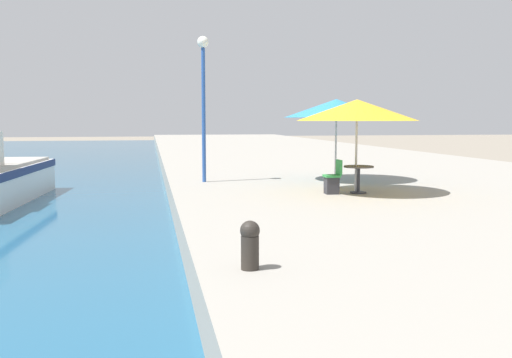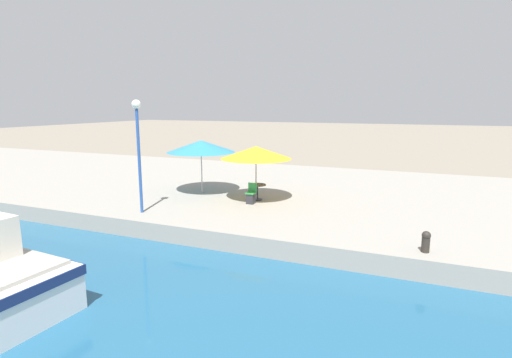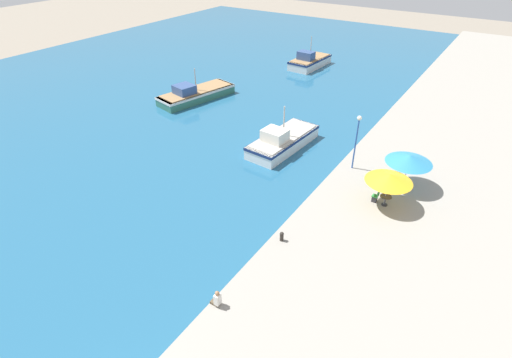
{
  "view_description": "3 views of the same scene",
  "coord_description": "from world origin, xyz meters",
  "px_view_note": "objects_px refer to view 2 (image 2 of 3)",
  "views": [
    {
      "loc": [
        -0.56,
        6.41,
        2.7
      ],
      "look_at": [
        1.5,
        17.48,
        1.52
      ],
      "focal_mm": 40.0,
      "sensor_mm": 36.0,
      "label": 1
    },
    {
      "loc": [
        -11.76,
        14.03,
        5.09
      ],
      "look_at": [
        4.88,
        20.93,
        1.72
      ],
      "focal_mm": 28.0,
      "sensor_mm": 36.0,
      "label": 2
    },
    {
      "loc": [
        9.69,
        -3.09,
        17.5
      ],
      "look_at": [
        -4.0,
        18.0,
        1.32
      ],
      "focal_mm": 28.0,
      "sensor_mm": 36.0,
      "label": 3
    }
  ],
  "objects_px": {
    "cafe_umbrella_pink": "(256,152)",
    "cafe_table": "(257,189)",
    "mooring_bollard": "(426,241)",
    "cafe_umbrella_white": "(201,146)",
    "cafe_chair_left": "(251,196)",
    "lamppost": "(138,137)"
  },
  "relations": [
    {
      "from": "cafe_umbrella_pink",
      "to": "cafe_umbrella_white",
      "type": "xyz_separation_m",
      "value": [
        0.48,
        3.14,
        0.11
      ]
    },
    {
      "from": "cafe_umbrella_pink",
      "to": "cafe_chair_left",
      "type": "xyz_separation_m",
      "value": [
        -0.66,
        -0.03,
        -1.9
      ]
    },
    {
      "from": "cafe_chair_left",
      "to": "mooring_bollard",
      "type": "xyz_separation_m",
      "value": [
        -3.5,
        -7.21,
        0.02
      ]
    },
    {
      "from": "cafe_umbrella_white",
      "to": "lamppost",
      "type": "distance_m",
      "value": 4.32
    },
    {
      "from": "cafe_umbrella_white",
      "to": "cafe_chair_left",
      "type": "relative_size",
      "value": 3.71
    },
    {
      "from": "cafe_chair_left",
      "to": "mooring_bollard",
      "type": "distance_m",
      "value": 8.02
    },
    {
      "from": "cafe_umbrella_white",
      "to": "mooring_bollard",
      "type": "relative_size",
      "value": 5.16
    },
    {
      "from": "cafe_umbrella_white",
      "to": "mooring_bollard",
      "type": "xyz_separation_m",
      "value": [
        -4.64,
        -10.38,
        -1.99
      ]
    },
    {
      "from": "mooring_bollard",
      "to": "lamppost",
      "type": "distance_m",
      "value": 11.12
    },
    {
      "from": "cafe_umbrella_pink",
      "to": "cafe_umbrella_white",
      "type": "height_order",
      "value": "cafe_umbrella_white"
    },
    {
      "from": "cafe_umbrella_pink",
      "to": "cafe_chair_left",
      "type": "distance_m",
      "value": 2.01
    },
    {
      "from": "cafe_umbrella_pink",
      "to": "cafe_table",
      "type": "relative_size",
      "value": 4.04
    },
    {
      "from": "cafe_chair_left",
      "to": "lamppost",
      "type": "relative_size",
      "value": 0.2
    },
    {
      "from": "cafe_umbrella_white",
      "to": "cafe_table",
      "type": "relative_size",
      "value": 4.21
    },
    {
      "from": "cafe_table",
      "to": "lamppost",
      "type": "distance_m",
      "value": 5.82
    },
    {
      "from": "cafe_table",
      "to": "cafe_chair_left",
      "type": "height_order",
      "value": "cafe_chair_left"
    },
    {
      "from": "cafe_umbrella_pink",
      "to": "mooring_bollard",
      "type": "height_order",
      "value": "cafe_umbrella_pink"
    },
    {
      "from": "cafe_chair_left",
      "to": "cafe_table",
      "type": "bearing_deg",
      "value": -90.0
    },
    {
      "from": "cafe_table",
      "to": "mooring_bollard",
      "type": "bearing_deg",
      "value": -120.43
    },
    {
      "from": "mooring_bollard",
      "to": "cafe_umbrella_white",
      "type": "bearing_deg",
      "value": 65.9
    },
    {
      "from": "cafe_chair_left",
      "to": "lamppost",
      "type": "bearing_deg",
      "value": 42.02
    },
    {
      "from": "cafe_umbrella_pink",
      "to": "cafe_chair_left",
      "type": "bearing_deg",
      "value": -177.28
    }
  ]
}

